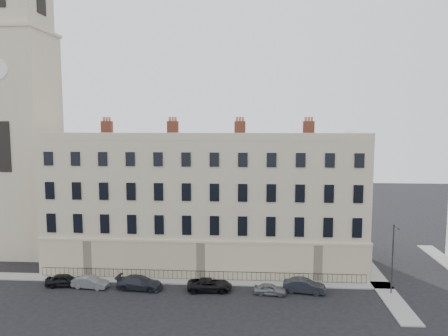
{
  "coord_description": "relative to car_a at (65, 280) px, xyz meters",
  "views": [
    {
      "loc": [
        -0.42,
        -39.56,
        17.24
      ],
      "look_at": [
        -3.75,
        10.0,
        11.66
      ],
      "focal_mm": 35.0,
      "sensor_mm": 36.0,
      "label": 1
    }
  ],
  "objects": [
    {
      "name": "car_c",
      "position": [
        7.96,
        -0.27,
        0.04
      ],
      "size": [
        4.88,
        2.36,
        1.37
      ],
      "primitive_type": "imported",
      "rotation": [
        0.0,
        0.0,
        1.47
      ],
      "color": "#22252E",
      "rests_on": "ground"
    },
    {
      "name": "car_e",
      "position": [
        21.18,
        -0.75,
        -0.1
      ],
      "size": [
        3.33,
        1.61,
        1.09
      ],
      "primitive_type": "imported",
      "rotation": [
        0.0,
        0.0,
        1.47
      ],
      "color": "slate",
      "rests_on": "ground"
    },
    {
      "name": "pavement_east_return",
      "position": [
        32.82,
        5.19,
        -0.58
      ],
      "size": [
        2.0,
        24.0,
        0.12
      ],
      "primitive_type": "cube",
      "color": "gray",
      "rests_on": "ground"
    },
    {
      "name": "streetlamp",
      "position": [
        33.14,
        0.11,
        3.28
      ],
      "size": [
        0.16,
        1.53,
        7.08
      ],
      "rotation": [
        0.0,
        0.0,
        0.0
      ],
      "color": "#333237",
      "rests_on": "ground"
    },
    {
      "name": "terrace",
      "position": [
        13.86,
        9.15,
        6.85
      ],
      "size": [
        36.22,
        12.22,
        17.0
      ],
      "color": "#C8B594",
      "rests_on": "ground"
    },
    {
      "name": "railings",
      "position": [
        13.82,
        2.59,
        -0.09
      ],
      "size": [
        35.0,
        0.04,
        0.96
      ],
      "color": "black",
      "rests_on": "ground"
    },
    {
      "name": "church_tower",
      "position": [
        -10.18,
        11.18,
        18.02
      ],
      "size": [
        8.0,
        8.13,
        44.0
      ],
      "color": "#C8B594",
      "rests_on": "ground"
    },
    {
      "name": "car_d",
      "position": [
        15.13,
        -0.21,
        -0.02
      ],
      "size": [
        4.65,
        2.39,
        1.26
      ],
      "primitive_type": "imported",
      "rotation": [
        0.0,
        0.0,
        1.64
      ],
      "color": "black",
      "rests_on": "ground"
    },
    {
      "name": "ground",
      "position": [
        19.82,
        -2.81,
        -0.64
      ],
      "size": [
        160.0,
        160.0,
        0.0
      ],
      "primitive_type": "plane",
      "color": "black",
      "rests_on": "ground"
    },
    {
      "name": "pavement_terrace",
      "position": [
        9.82,
        2.19,
        -0.58
      ],
      "size": [
        48.0,
        2.0,
        0.12
      ],
      "primitive_type": "cube",
      "color": "gray",
      "rests_on": "ground"
    },
    {
      "name": "car_a",
      "position": [
        0.0,
        0.0,
        0.0
      ],
      "size": [
        3.92,
        1.9,
        1.29
      ],
      "primitive_type": "imported",
      "rotation": [
        0.0,
        0.0,
        1.67
      ],
      "color": "black",
      "rests_on": "ground"
    },
    {
      "name": "car_f",
      "position": [
        24.59,
        -0.02,
        0.05
      ],
      "size": [
        4.37,
        2.13,
        1.38
      ],
      "primitive_type": "imported",
      "rotation": [
        0.0,
        0.0,
        1.4
      ],
      "color": "#1E2229",
      "rests_on": "ground"
    },
    {
      "name": "car_b",
      "position": [
        2.82,
        -0.29,
        -0.04
      ],
      "size": [
        3.82,
        1.71,
        1.22
      ],
      "primitive_type": "imported",
      "rotation": [
        0.0,
        0.0,
        1.45
      ],
      "color": "slate",
      "rests_on": "ground"
    }
  ]
}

